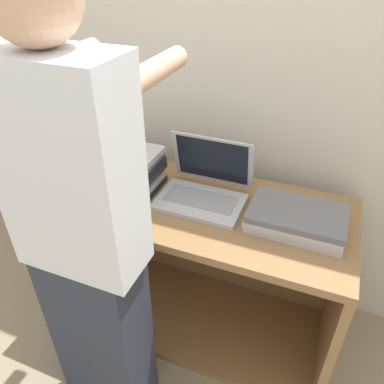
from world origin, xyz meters
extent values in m
plane|color=gray|center=(0.00, 0.00, 0.00)|extent=(12.00, 12.00, 0.00)
cube|color=beige|center=(0.00, 0.72, 1.20)|extent=(8.00, 0.05, 2.40)
cube|color=olive|center=(0.00, 0.31, 0.75)|extent=(1.33, 0.61, 0.04)
cube|color=olive|center=(0.00, 0.31, 0.02)|extent=(1.33, 0.61, 0.04)
cube|color=olive|center=(-0.65, 0.31, 0.39)|extent=(0.04, 0.61, 0.70)
cube|color=olive|center=(0.65, 0.31, 0.39)|extent=(0.04, 0.61, 0.70)
cube|color=olive|center=(0.00, 0.59, 0.39)|extent=(1.26, 0.04, 0.70)
cube|color=#B7B7BC|center=(0.00, 0.31, 0.78)|extent=(0.38, 0.25, 0.02)
cube|color=gray|center=(0.00, 0.32, 0.79)|extent=(0.31, 0.14, 0.00)
cube|color=#B7B7BC|center=(0.00, 0.46, 0.91)|extent=(0.38, 0.06, 0.24)
cube|color=black|center=(0.00, 0.46, 0.91)|extent=(0.33, 0.05, 0.21)
cube|color=#232326|center=(-0.40, 0.31, 0.78)|extent=(0.38, 0.25, 0.03)
cube|color=#B7B7BC|center=(-0.41, 0.30, 0.81)|extent=(0.38, 0.25, 0.03)
cube|color=gray|center=(-0.41, 0.30, 0.84)|extent=(0.39, 0.26, 0.03)
cube|color=#232326|center=(-0.40, 0.30, 0.86)|extent=(0.38, 0.25, 0.03)
cube|color=#232326|center=(-0.41, 0.31, 0.89)|extent=(0.39, 0.26, 0.03)
cube|color=slate|center=(-0.41, 0.31, 0.92)|extent=(0.38, 0.26, 0.03)
cube|color=#B7B7BC|center=(-0.40, 0.31, 0.94)|extent=(0.38, 0.25, 0.03)
cube|color=#B7B7BC|center=(0.42, 0.31, 0.78)|extent=(0.38, 0.26, 0.03)
cube|color=#B7B7BC|center=(0.41, 0.30, 0.81)|extent=(0.38, 0.25, 0.03)
cube|color=slate|center=(0.41, 0.31, 0.84)|extent=(0.38, 0.25, 0.03)
cube|color=#2D3342|center=(-0.20, -0.23, 0.42)|extent=(0.34, 0.20, 0.85)
cube|color=white|center=(-0.20, -0.23, 1.18)|extent=(0.40, 0.20, 0.67)
cylinder|color=#DBAD89|center=(-0.36, 0.03, 1.42)|extent=(0.07, 0.32, 0.07)
cylinder|color=#DBAD89|center=(-0.04, 0.03, 1.42)|extent=(0.07, 0.32, 0.07)
cube|color=red|center=(-0.41, 0.24, 0.96)|extent=(0.06, 0.02, 0.01)
camera|label=1|loc=(0.47, -0.95, 1.73)|focal=35.00mm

